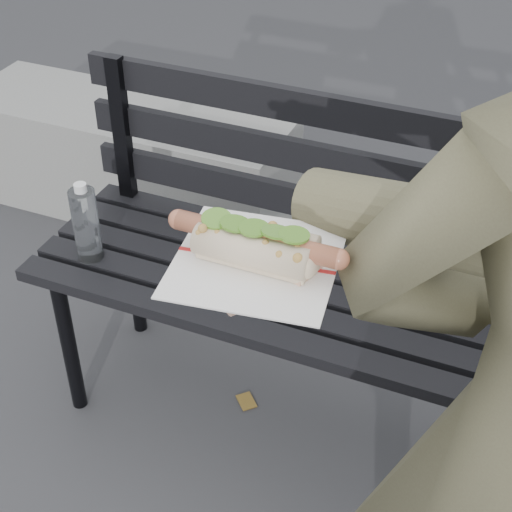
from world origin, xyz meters
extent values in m
cylinder|color=black|center=(-0.69, 0.57, 0.23)|extent=(0.04, 0.04, 0.45)
cylinder|color=black|center=(-0.69, 0.91, 0.23)|extent=(0.04, 0.04, 0.45)
cube|color=black|center=(-0.02, 0.56, 0.47)|extent=(1.50, 0.07, 0.03)
cube|color=black|center=(-0.02, 0.65, 0.47)|extent=(1.50, 0.07, 0.03)
cube|color=black|center=(-0.02, 0.74, 0.47)|extent=(1.50, 0.07, 0.03)
cube|color=black|center=(-0.02, 0.83, 0.47)|extent=(1.50, 0.07, 0.03)
cube|color=black|center=(-0.02, 0.92, 0.47)|extent=(1.50, 0.07, 0.03)
cube|color=black|center=(-0.69, 0.93, 0.67)|extent=(0.04, 0.03, 0.42)
cube|color=black|center=(-0.02, 0.95, 0.57)|extent=(1.50, 0.02, 0.08)
cube|color=black|center=(-0.02, 0.95, 0.70)|extent=(1.50, 0.02, 0.08)
cube|color=black|center=(-0.02, 0.95, 0.83)|extent=(1.50, 0.02, 0.08)
cylinder|color=white|center=(-0.63, 0.64, 0.57)|extent=(0.06, 0.06, 0.19)
cylinder|color=white|center=(-0.63, 0.64, 0.68)|extent=(0.03, 0.03, 0.02)
cube|color=slate|center=(-1.06, 1.51, 0.20)|extent=(1.20, 0.40, 0.40)
cylinder|color=brown|center=(0.31, 0.13, 1.14)|extent=(0.51, 0.23, 0.19)
cylinder|color=#D8A384|center=(0.10, 0.06, 1.08)|extent=(0.09, 0.08, 0.07)
ellipsoid|color=#D8A384|center=(0.06, 0.05, 1.07)|extent=(0.10, 0.11, 0.03)
cylinder|color=#D8A384|center=(0.00, 0.02, 1.07)|extent=(0.06, 0.02, 0.02)
cylinder|color=#D8A384|center=(0.00, 0.04, 1.07)|extent=(0.06, 0.02, 0.02)
cylinder|color=#D8A384|center=(0.00, 0.06, 1.07)|extent=(0.06, 0.02, 0.02)
cylinder|color=#D8A384|center=(0.00, 0.08, 1.07)|extent=(0.06, 0.02, 0.02)
cylinder|color=#D8A384|center=(0.07, 0.00, 1.07)|extent=(0.04, 0.05, 0.02)
cube|color=white|center=(0.06, 0.05, 1.09)|extent=(0.21, 0.21, 0.00)
cube|color=#B21E1E|center=(0.06, 0.05, 1.09)|extent=(0.19, 0.03, 0.00)
cylinder|color=#AF6143|center=(0.06, 0.05, 1.12)|extent=(0.20, 0.02, 0.02)
sphere|color=#AF6143|center=(-0.04, 0.05, 1.12)|extent=(0.02, 0.02, 0.02)
sphere|color=#AF6143|center=(0.16, 0.05, 1.12)|extent=(0.03, 0.02, 0.02)
sphere|color=#9E6B2D|center=(0.06, 0.06, 1.13)|extent=(0.01, 0.01, 0.01)
sphere|color=#9E6B2D|center=(0.08, 0.04, 1.13)|extent=(0.01, 0.01, 0.01)
sphere|color=#9E6B2D|center=(0.07, 0.05, 1.13)|extent=(0.01, 0.01, 0.01)
sphere|color=#9E6B2D|center=(0.01, 0.06, 1.12)|extent=(0.01, 0.01, 0.01)
sphere|color=#9E6B2D|center=(0.00, 0.06, 1.13)|extent=(0.01, 0.01, 0.01)
sphere|color=#9E6B2D|center=(0.03, 0.04, 1.12)|extent=(0.01, 0.01, 0.01)
sphere|color=#9E6B2D|center=(0.08, 0.06, 1.12)|extent=(0.01, 0.01, 0.01)
sphere|color=#9E6B2D|center=(0.02, 0.06, 1.12)|extent=(0.01, 0.01, 0.01)
sphere|color=#9E6B2D|center=(0.02, 0.04, 1.13)|extent=(0.01, 0.01, 0.01)
sphere|color=#9E6B2D|center=(0.11, 0.04, 1.12)|extent=(0.01, 0.01, 0.01)
sphere|color=#9E6B2D|center=(0.11, 0.05, 1.13)|extent=(0.01, 0.01, 0.01)
sphere|color=#9E6B2D|center=(0.03, 0.07, 1.13)|extent=(0.01, 0.01, 0.01)
sphere|color=#9E6B2D|center=(0.00, 0.03, 1.13)|extent=(0.01, 0.01, 0.01)
sphere|color=#9E6B2D|center=(0.00, 0.03, 1.13)|extent=(0.01, 0.01, 0.01)
sphere|color=#9E6B2D|center=(0.05, 0.05, 1.13)|extent=(0.01, 0.01, 0.01)
sphere|color=#9E6B2D|center=(0.12, 0.03, 1.13)|extent=(0.01, 0.01, 0.01)
sphere|color=#9E6B2D|center=(0.12, 0.06, 1.13)|extent=(0.01, 0.01, 0.01)
sphere|color=#9E6B2D|center=(0.07, 0.07, 1.13)|extent=(0.01, 0.01, 0.01)
sphere|color=#9E6B2D|center=(0.08, 0.05, 1.12)|extent=(0.01, 0.01, 0.01)
sphere|color=#9E6B2D|center=(0.09, 0.04, 1.13)|extent=(0.01, 0.01, 0.01)
sphere|color=#9E6B2D|center=(0.10, 0.03, 1.12)|extent=(0.01, 0.01, 0.01)
sphere|color=#9E6B2D|center=(0.00, 0.05, 1.13)|extent=(0.01, 0.01, 0.01)
cylinder|color=#4F8725|center=(0.01, 0.05, 1.13)|extent=(0.04, 0.04, 0.01)
cylinder|color=#4F8725|center=(0.03, 0.05, 1.14)|extent=(0.04, 0.04, 0.01)
cylinder|color=#4F8725|center=(0.06, 0.05, 1.14)|extent=(0.04, 0.04, 0.00)
cylinder|color=#4F8725|center=(0.08, 0.05, 1.14)|extent=(0.04, 0.04, 0.01)
cylinder|color=#4F8725|center=(0.10, 0.06, 1.14)|extent=(0.04, 0.04, 0.01)
cube|color=brown|center=(-1.21, 1.48, 0.00)|extent=(0.07, 0.06, 0.00)
cube|color=brown|center=(-0.91, 2.29, 0.00)|extent=(0.05, 0.05, 0.00)
cube|color=brown|center=(-0.27, 0.75, 0.00)|extent=(0.07, 0.07, 0.00)
cube|color=brown|center=(-1.73, 2.07, 0.00)|extent=(0.05, 0.06, 0.00)
camera|label=1|loc=(0.34, -0.62, 1.65)|focal=55.00mm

